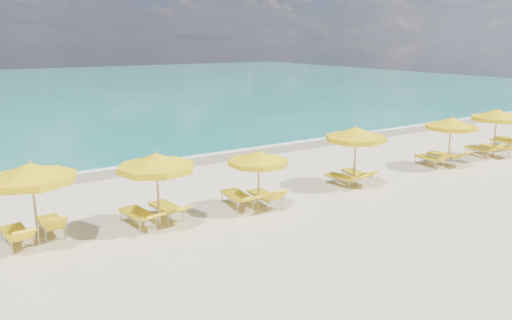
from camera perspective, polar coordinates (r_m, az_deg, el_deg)
ground_plane at (r=18.46m, az=2.54°, el=-4.56°), size 120.00×120.00×0.00m
ocean at (r=63.34m, az=-23.76°, el=7.41°), size 120.00×80.00×0.30m
wet_sand_band at (r=24.62m, az=-7.49°, el=0.04°), size 120.00×2.60×0.01m
foam_line at (r=25.33m, az=-8.28°, el=0.41°), size 120.00×1.20×0.03m
whitecap_near at (r=32.05m, az=-24.87°, el=2.08°), size 14.00×0.36×0.05m
whitecap_far at (r=42.75m, az=-7.48°, el=5.90°), size 18.00×0.30×0.05m
umbrella_2 at (r=15.23m, az=-24.30°, el=-1.41°), size 2.49×2.49×2.51m
umbrella_3 at (r=15.57m, az=-11.31°, el=-0.31°), size 2.74×2.74×2.45m
umbrella_4 at (r=16.97m, az=0.29°, el=0.19°), size 2.70×2.70×2.13m
umbrella_5 at (r=20.06m, az=11.36°, el=2.88°), size 2.82×2.82×2.46m
umbrella_6 at (r=24.29m, az=21.44°, el=3.87°), size 2.97×2.97×2.36m
umbrella_7 at (r=27.22m, az=25.86°, el=4.64°), size 2.70×2.70×2.48m
lounger_2_left at (r=15.98m, az=-25.65°, el=-8.07°), size 0.78×1.91×0.84m
lounger_2_right at (r=16.42m, az=-22.28°, el=-7.16°), size 0.65×1.78×0.88m
lounger_3_left at (r=16.33m, az=-13.22°, el=-6.55°), size 0.90×2.08×0.74m
lounger_3_right at (r=16.77m, az=-10.11°, el=-5.87°), size 0.82×1.97×0.73m
lounger_4_left at (r=17.59m, az=-2.10°, el=-4.66°), size 0.89×2.14×0.78m
lounger_4_right at (r=17.76m, az=1.08°, el=-4.52°), size 0.63×1.80×0.87m
lounger_5_left at (r=20.41m, az=9.86°, el=-2.32°), size 0.90×1.87×0.68m
lounger_5_right at (r=20.98m, az=11.40°, el=-1.92°), size 0.95×1.92×0.75m
lounger_6_left at (r=24.53m, az=19.26°, el=-0.14°), size 0.76×1.83×0.80m
lounger_6_right at (r=25.26m, az=20.81°, el=0.16°), size 0.84×2.07×0.81m
lounger_7_left at (r=27.42m, az=24.31°, el=0.83°), size 0.70×1.89×0.85m
lounger_7_right at (r=28.07m, az=25.69°, el=0.98°), size 0.85×2.01×0.80m
lounger_8_left at (r=30.13m, az=26.47°, el=1.67°), size 0.83×1.79×0.85m
lounger_8_right at (r=30.95m, az=26.98°, el=1.89°), size 0.82×1.85×0.77m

